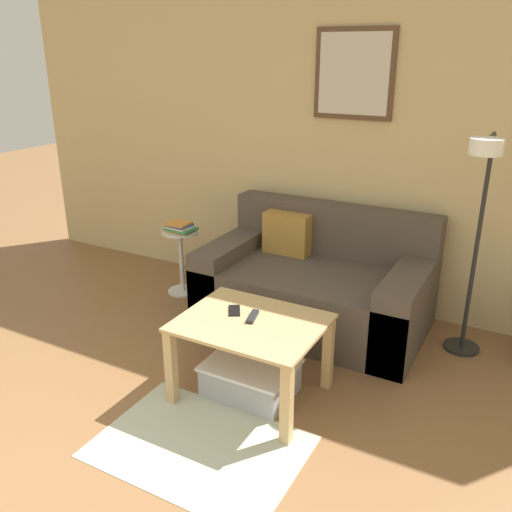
{
  "coord_description": "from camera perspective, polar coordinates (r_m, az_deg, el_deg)",
  "views": [
    {
      "loc": [
        1.64,
        -0.51,
        1.92
      ],
      "look_at": [
        0.29,
        1.96,
        0.85
      ],
      "focal_mm": 38.0,
      "sensor_mm": 36.0,
      "label": 1
    }
  ],
  "objects": [
    {
      "name": "storage_bin",
      "position": [
        3.29,
        -0.58,
        -12.69
      ],
      "size": [
        0.52,
        0.4,
        0.2
      ],
      "color": "#9EA3A8",
      "rests_on": "ground_plane"
    },
    {
      "name": "wall_back",
      "position": [
        4.3,
        6.07,
        12.16
      ],
      "size": [
        5.6,
        0.09,
        2.55
      ],
      "color": "tan",
      "rests_on": "ground_plane"
    },
    {
      "name": "side_table",
      "position": [
        4.53,
        -7.87,
        0.0
      ],
      "size": [
        0.3,
        0.3,
        0.55
      ],
      "color": "silver",
      "rests_on": "ground_plane"
    },
    {
      "name": "book_stack",
      "position": [
        4.43,
        -8.06,
        3.04
      ],
      "size": [
        0.24,
        0.19,
        0.08
      ],
      "color": "#D18438",
      "rests_on": "side_table"
    },
    {
      "name": "remote_control",
      "position": [
        3.12,
        -0.35,
        -6.38
      ],
      "size": [
        0.08,
        0.16,
        0.02
      ],
      "primitive_type": "cube",
      "rotation": [
        0.0,
        0.0,
        0.25
      ],
      "color": "#232328",
      "rests_on": "coffee_table"
    },
    {
      "name": "couch",
      "position": [
        4.04,
        6.29,
        -3.11
      ],
      "size": [
        1.6,
        0.94,
        0.83
      ],
      "color": "#4C4238",
      "rests_on": "ground_plane"
    },
    {
      "name": "floor_lamp",
      "position": [
        3.49,
        22.35,
        3.85
      ],
      "size": [
        0.24,
        0.54,
        1.48
      ],
      "color": "black",
      "rests_on": "ground_plane"
    },
    {
      "name": "area_rug",
      "position": [
        2.99,
        -5.97,
        -19.29
      ],
      "size": [
        1.06,
        0.74,
        0.01
      ],
      "primitive_type": "cube",
      "color": "#B2B79E",
      "rests_on": "ground_plane"
    },
    {
      "name": "cell_phone",
      "position": [
        3.2,
        -2.29,
        -5.76
      ],
      "size": [
        0.13,
        0.15,
        0.01
      ],
      "primitive_type": "cube",
      "rotation": [
        0.0,
        0.0,
        0.54
      ],
      "color": "black",
      "rests_on": "coffee_table"
    },
    {
      "name": "coffee_table",
      "position": [
        3.14,
        -0.51,
        -8.44
      ],
      "size": [
        0.81,
        0.65,
        0.49
      ],
      "color": "tan",
      "rests_on": "ground_plane"
    }
  ]
}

